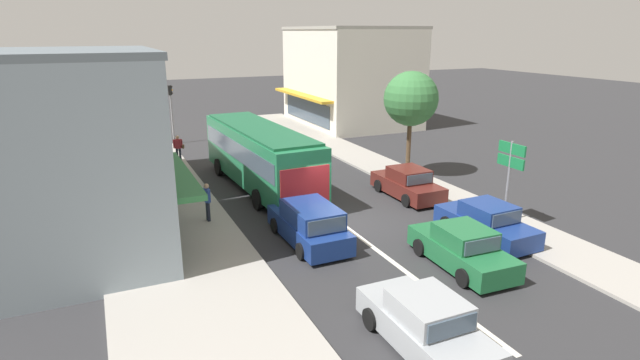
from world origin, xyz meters
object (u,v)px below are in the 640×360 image
at_px(city_bus, 260,153).
at_px(directional_road_sign, 510,163).
at_px(wagon_behind_bus_near, 309,224).
at_px(pedestrian_with_handbag_near, 178,147).
at_px(sedan_queue_far_back, 462,249).
at_px(street_tree_right, 411,99).
at_px(parked_sedan_kerb_second, 407,184).
at_px(sedan_behind_bus_mid, 425,325).
at_px(traffic_light_downstreet, 171,104).
at_px(parked_sedan_kerb_front, 486,223).
at_px(pedestrian_browsing_midblock, 207,200).

height_order(city_bus, directional_road_sign, directional_road_sign).
distance_m(wagon_behind_bus_near, pedestrian_with_handbag_near, 14.49).
bearing_deg(sedan_queue_far_back, street_tree_right, 65.72).
bearing_deg(directional_road_sign, parked_sedan_kerb_second, 108.48).
bearing_deg(sedan_behind_bus_mid, street_tree_right, 57.72).
bearing_deg(pedestrian_with_handbag_near, directional_road_sign, -55.99).
bearing_deg(traffic_light_downstreet, directional_road_sign, -65.19).
xyz_separation_m(wagon_behind_bus_near, street_tree_right, (8.53, 6.04, 3.60)).
bearing_deg(sedan_behind_bus_mid, traffic_light_downstreet, 94.27).
distance_m(parked_sedan_kerb_second, street_tree_right, 5.11).
height_order(parked_sedan_kerb_front, pedestrian_browsing_midblock, pedestrian_browsing_midblock).
xyz_separation_m(sedan_queue_far_back, parked_sedan_kerb_second, (2.57, 7.14, 0.00)).
height_order(parked_sedan_kerb_front, traffic_light_downstreet, traffic_light_downstreet).
relative_size(city_bus, sedan_behind_bus_mid, 2.61).
bearing_deg(pedestrian_browsing_midblock, parked_sedan_kerb_second, -2.78).
distance_m(city_bus, pedestrian_with_handbag_near, 7.52).
relative_size(parked_sedan_kerb_second, street_tree_right, 0.72).
height_order(sedan_behind_bus_mid, parked_sedan_kerb_second, same).
bearing_deg(sedan_behind_bus_mid, city_bus, 88.63).
bearing_deg(pedestrian_with_handbag_near, parked_sedan_kerb_second, -50.58).
xyz_separation_m(wagon_behind_bus_near, parked_sedan_kerb_second, (6.56, 3.11, -0.08)).
height_order(city_bus, street_tree_right, street_tree_right).
xyz_separation_m(traffic_light_downstreet, pedestrian_with_handbag_near, (-0.61, -6.01, -1.79)).
height_order(wagon_behind_bus_near, parked_sedan_kerb_second, wagon_behind_bus_near).
relative_size(sedan_queue_far_back, parked_sedan_kerb_second, 1.01).
xyz_separation_m(city_bus, traffic_light_downstreet, (-2.41, 12.86, 0.97)).
relative_size(sedan_behind_bus_mid, sedan_queue_far_back, 0.99).
relative_size(sedan_queue_far_back, pedestrian_with_handbag_near, 2.62).
distance_m(sedan_behind_bus_mid, directional_road_sign, 10.08).
bearing_deg(sedan_behind_bus_mid, pedestrian_with_handbag_near, 97.05).
bearing_deg(sedan_queue_far_back, sedan_behind_bus_mid, -139.71).
relative_size(sedan_behind_bus_mid, traffic_light_downstreet, 1.00).
bearing_deg(city_bus, parked_sedan_kerb_front, -58.68).
bearing_deg(city_bus, wagon_behind_bus_near, -93.27).
relative_size(sedan_behind_bus_mid, parked_sedan_kerb_second, 1.00).
relative_size(city_bus, sedan_queue_far_back, 2.57).
bearing_deg(street_tree_right, sedan_queue_far_back, -114.28).
distance_m(city_bus, directional_road_sign, 11.99).
bearing_deg(traffic_light_downstreet, sedan_behind_bus_mid, -85.73).
bearing_deg(traffic_light_downstreet, pedestrian_with_handbag_near, -95.79).
bearing_deg(pedestrian_browsing_midblock, street_tree_right, 11.93).
xyz_separation_m(parked_sedan_kerb_front, traffic_light_downstreet, (-8.43, 22.75, 2.19)).
xyz_separation_m(parked_sedan_kerb_front, parked_sedan_kerb_second, (0.11, 5.60, 0.00)).
bearing_deg(wagon_behind_bus_near, city_bus, 86.73).
distance_m(sedan_queue_far_back, traffic_light_downstreet, 25.11).
bearing_deg(pedestrian_browsing_midblock, sedan_queue_far_back, -46.96).
distance_m(parked_sedan_kerb_front, directional_road_sign, 2.78).
height_order(city_bus, parked_sedan_kerb_front, city_bus).
xyz_separation_m(parked_sedan_kerb_front, pedestrian_with_handbag_near, (-9.04, 16.74, 0.40)).
distance_m(street_tree_right, pedestrian_with_handbag_near, 14.21).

